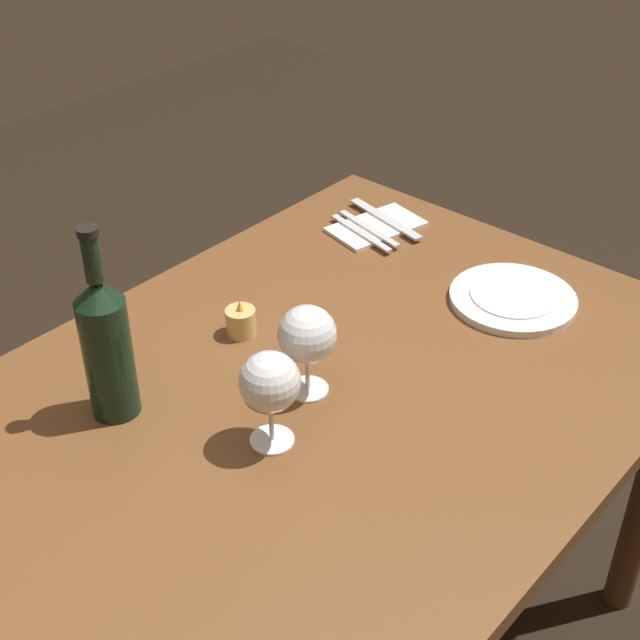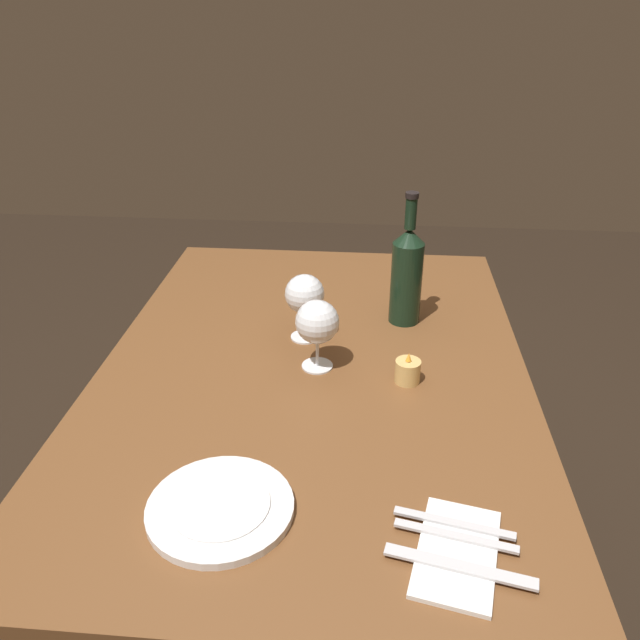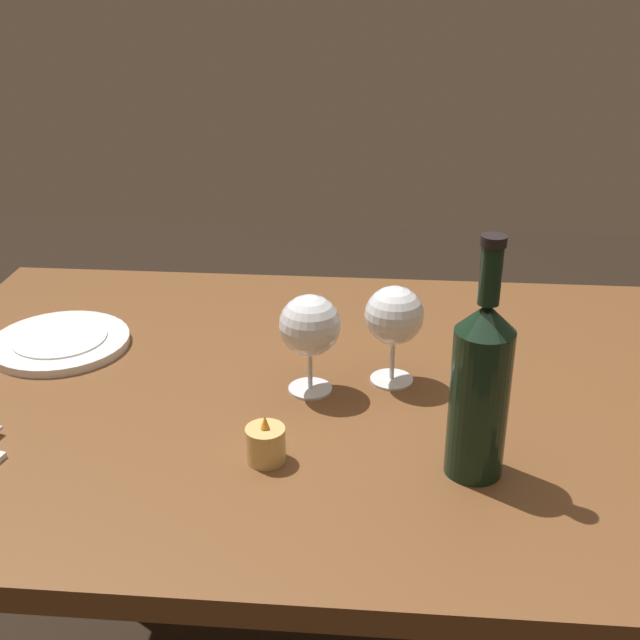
% 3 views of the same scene
% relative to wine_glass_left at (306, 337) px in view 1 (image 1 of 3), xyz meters
% --- Properties ---
extents(dining_table, '(1.30, 0.90, 0.74)m').
position_rel_wine_glass_left_xyz_m(dining_table, '(0.00, -0.01, -0.19)').
color(dining_table, brown).
rests_on(dining_table, ground).
extents(wine_glass_left, '(0.09, 0.09, 0.15)m').
position_rel_wine_glass_left_xyz_m(wine_glass_left, '(0.00, 0.00, 0.00)').
color(wine_glass_left, white).
rests_on(wine_glass_left, dining_table).
extents(wine_glass_right, '(0.09, 0.09, 0.16)m').
position_rel_wine_glass_left_xyz_m(wine_glass_right, '(-0.12, -0.04, 0.00)').
color(wine_glass_right, white).
rests_on(wine_glass_right, dining_table).
extents(wine_bottle, '(0.07, 0.07, 0.32)m').
position_rel_wine_glass_left_xyz_m(wine_bottle, '(-0.22, 0.19, 0.02)').
color(wine_bottle, black).
rests_on(wine_bottle, dining_table).
extents(votive_candle, '(0.05, 0.05, 0.07)m').
position_rel_wine_glass_left_xyz_m(votive_candle, '(0.04, 0.19, -0.08)').
color(votive_candle, '#DBB266').
rests_on(votive_candle, dining_table).
extents(dinner_plate, '(0.23, 0.23, 0.02)m').
position_rel_wine_glass_left_xyz_m(dinner_plate, '(0.43, -0.11, -0.10)').
color(dinner_plate, white).
rests_on(dinner_plate, dining_table).
extents(folded_napkin, '(0.21, 0.15, 0.01)m').
position_rel_wine_glass_left_xyz_m(folded_napkin, '(0.49, 0.24, -0.10)').
color(folded_napkin, white).
rests_on(folded_napkin, dining_table).
extents(fork_inner, '(0.05, 0.18, 0.00)m').
position_rel_wine_glass_left_xyz_m(fork_inner, '(0.46, 0.24, -0.09)').
color(fork_inner, silver).
rests_on(fork_inner, folded_napkin).
extents(fork_outer, '(0.05, 0.18, 0.00)m').
position_rel_wine_glass_left_xyz_m(fork_outer, '(0.44, 0.24, -0.09)').
color(fork_outer, silver).
rests_on(fork_outer, folded_napkin).
extents(table_knife, '(0.07, 0.21, 0.00)m').
position_rel_wine_glass_left_xyz_m(table_knife, '(0.52, 0.24, -0.09)').
color(table_knife, silver).
rests_on(table_knife, folded_napkin).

